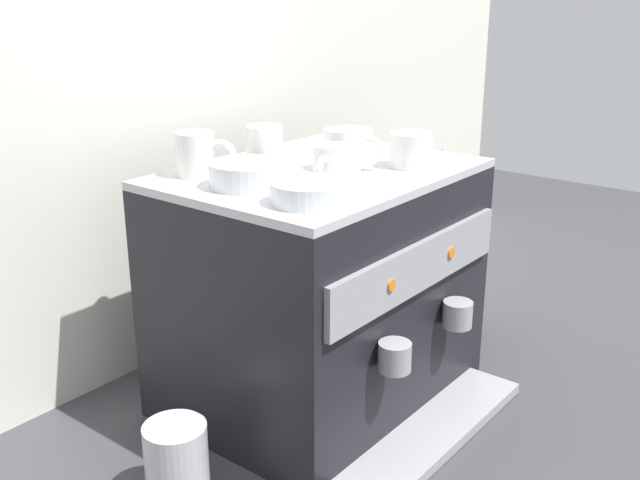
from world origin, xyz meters
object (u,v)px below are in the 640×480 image
espresso_machine (322,287)px  ceramic_bowl_0 (247,175)px  ceramic_cup_2 (198,154)px  ceramic_bowl_2 (309,193)px  ceramic_cup_4 (411,149)px  ceramic_cup_0 (345,150)px  ceramic_cup_1 (332,165)px  milk_pitcher (177,460)px  ceramic_cup_3 (263,148)px  ceramic_bowl_1 (351,139)px  coffee_grinder (437,241)px

espresso_machine → ceramic_bowl_0: 0.31m
ceramic_cup_2 → ceramic_bowl_2: ceramic_cup_2 is taller
ceramic_cup_4 → ceramic_bowl_0: (-0.30, 0.14, -0.01)m
espresso_machine → ceramic_bowl_2: bearing=-147.2°
espresso_machine → ceramic_cup_0: bearing=-52.9°
ceramic_cup_1 → ceramic_bowl_0: (-0.10, 0.10, -0.01)m
ceramic_cup_0 → milk_pitcher: bearing=177.7°
ceramic_cup_1 → ceramic_bowl_2: bearing=-158.9°
ceramic_cup_3 → ceramic_cup_4: bearing=-45.6°
ceramic_cup_4 → ceramic_bowl_1: size_ratio=1.25×
espresso_machine → ceramic_cup_0: (0.03, -0.03, 0.27)m
ceramic_cup_1 → ceramic_bowl_2: ceramic_cup_1 is taller
ceramic_cup_2 → ceramic_bowl_2: (-0.01, -0.26, -0.02)m
ceramic_bowl_2 → coffee_grinder: size_ratio=0.28×
ceramic_cup_0 → ceramic_cup_3: 0.15m
espresso_machine → ceramic_cup_1: bearing=-132.1°
espresso_machine → ceramic_bowl_2: (-0.19, -0.12, 0.25)m
ceramic_cup_3 → ceramic_bowl_1: bearing=-4.0°
ceramic_cup_3 → ceramic_bowl_0: 0.12m
ceramic_cup_2 → ceramic_cup_3: 0.12m
coffee_grinder → ceramic_bowl_1: bearing=162.9°
ceramic_cup_3 → ceramic_bowl_1: ceramic_cup_3 is taller
ceramic_cup_1 → ceramic_cup_4: 0.20m
ceramic_cup_3 → ceramic_bowl_0: bearing=-151.4°
ceramic_bowl_1 → ceramic_bowl_0: bearing=-173.4°
espresso_machine → coffee_grinder: espresso_machine is taller
espresso_machine → ceramic_cup_0: 0.27m
ceramic_cup_0 → milk_pitcher: 0.61m
ceramic_cup_1 → ceramic_bowl_1: (0.25, 0.14, -0.01)m
ceramic_cup_3 → ceramic_cup_4: 0.28m
ceramic_cup_4 → milk_pitcher: (-0.53, 0.10, -0.43)m
espresso_machine → ceramic_cup_2: size_ratio=5.56×
espresso_machine → coffee_grinder: (0.43, -0.01, -0.02)m
ceramic_cup_0 → ceramic_bowl_0: ceramic_cup_0 is taller
ceramic_cup_0 → espresso_machine: bearing=127.1°
ceramic_bowl_0 → milk_pitcher: ceramic_bowl_0 is taller
espresso_machine → ceramic_cup_3: size_ratio=5.36×
ceramic_cup_1 → ceramic_cup_3: size_ratio=0.95×
ceramic_bowl_0 → ceramic_bowl_2: bearing=-95.9°
ceramic_cup_2 → ceramic_bowl_0: bearing=-89.4°
ceramic_cup_4 → milk_pitcher: 0.69m
ceramic_bowl_0 → ceramic_bowl_1: (0.35, 0.04, 0.00)m
espresso_machine → ceramic_cup_2: bearing=140.3°
ceramic_cup_0 → ceramic_cup_4: ceramic_cup_0 is taller
ceramic_cup_1 → ceramic_cup_2: ceramic_cup_2 is taller
ceramic_cup_0 → ceramic_bowl_1: 0.19m
ceramic_cup_4 → ceramic_cup_2: bearing=139.6°
ceramic_cup_0 → ceramic_bowl_1: size_ratio=1.12×
ceramic_cup_2 → ceramic_bowl_1: size_ratio=1.12×
ceramic_cup_1 → ceramic_bowl_0: size_ratio=0.79×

